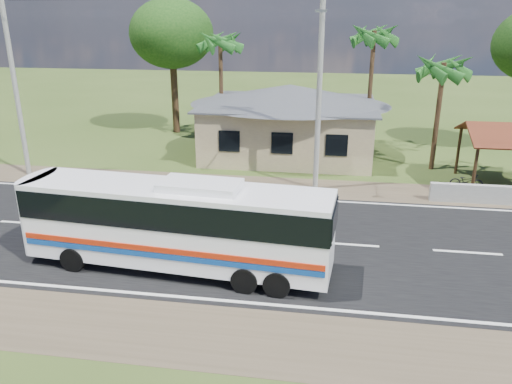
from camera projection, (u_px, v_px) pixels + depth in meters
The scene contains 11 objects.
ground at pixel (233, 237), 20.08m from camera, with size 120.00×120.00×0.00m, color #314518.
road at pixel (233, 237), 20.07m from camera, with size 120.00×16.00×0.03m.
house at pixel (289, 113), 31.13m from camera, with size 12.40×10.00×5.00m.
concrete_barrier at pixel (507, 195), 23.38m from camera, with size 7.00×0.30×0.90m, color #9E9E99.
utility_poles at pixel (313, 74), 23.77m from camera, with size 32.80×2.22×11.00m.
palm_near at pixel (443, 68), 27.00m from camera, with size 2.80×2.80×6.70m.
palm_mid at pixel (374, 36), 31.20m from camera, with size 2.80×2.80×8.20m.
palm_far at pixel (220, 42), 33.29m from camera, with size 2.80×2.80×7.70m.
tree_behind_house at pixel (172, 34), 35.58m from camera, with size 6.00×6.00×9.61m.
coach_bus at pixel (177, 219), 16.99m from camera, with size 10.79×3.12×3.31m.
motorcycle at pixel (466, 181), 25.45m from camera, with size 0.57×1.63×0.86m, color black.
Camera 1 is at (3.74, -17.92, 8.49)m, focal length 35.00 mm.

